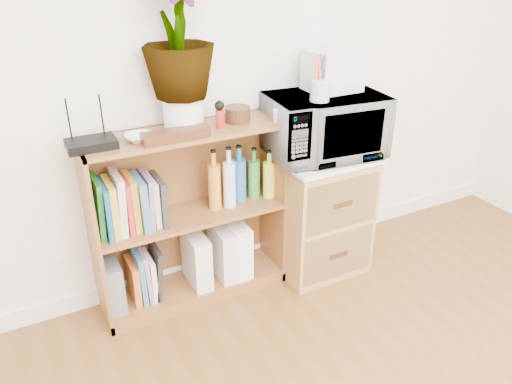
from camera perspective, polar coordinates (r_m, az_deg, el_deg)
skirting_board at (r=3.06m, az=-1.81°, el=-7.23°), size 4.00×0.02×0.10m
bookshelf at (r=2.62m, az=-7.53°, el=-2.92°), size 1.00×0.30×0.95m
wicker_unit at (r=2.92m, az=7.06°, el=-2.36°), size 0.50×0.45×0.70m
microwave at (r=2.70m, az=7.81°, el=7.54°), size 0.63×0.46×0.33m
pen_cup at (r=2.53m, az=7.32°, el=11.46°), size 0.10×0.10×0.11m
small_appliance at (r=2.72m, az=8.75°, el=13.56°), size 0.26×0.22×0.21m
router at (r=2.30m, az=-18.31°, el=5.26°), size 0.21×0.14×0.04m
white_bowl at (r=2.33m, az=-13.23°, el=6.09°), size 0.13×0.13×0.03m
plant_pot at (r=2.41m, az=-8.31°, el=8.87°), size 0.19×0.19×0.16m
potted_plant at (r=2.33m, az=-8.94°, el=17.70°), size 0.33×0.33×0.59m
trinket_box at (r=2.30m, az=-9.13°, el=6.45°), size 0.31×0.08×0.05m
kokeshi_doll at (r=2.43m, az=-4.15°, el=8.31°), size 0.04×0.04×0.09m
wooden_bowl at (r=2.52m, az=-2.11°, el=8.86°), size 0.13×0.13×0.07m
paint_jars at (r=2.52m, az=2.95°, el=8.62°), size 0.10×0.04×0.05m
file_box at (r=2.68m, az=-16.06°, el=-10.03°), size 0.08×0.21×0.27m
magazine_holder_left at (r=2.75m, az=-6.84°, el=-7.57°), size 0.10×0.24×0.30m
magazine_holder_mid at (r=2.79m, az=-3.81°, el=-6.76°), size 0.10×0.24×0.30m
magazine_holder_right at (r=2.82m, az=-2.32°, el=-6.30°), size 0.10×0.25×0.31m
cookbooks at (r=2.47m, az=-14.35°, el=-1.26°), size 0.33×0.20×0.30m
liquor_bottles at (r=2.65m, az=-1.13°, el=1.97°), size 0.46×0.07×0.32m
lower_books at (r=2.70m, az=-12.69°, el=-9.24°), size 0.17×0.19×0.29m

